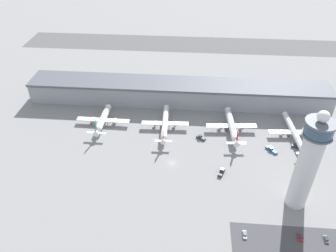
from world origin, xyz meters
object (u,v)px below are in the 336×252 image
Objects in this scene: airplane_gate_alpha at (103,120)px; service_truck_water at (297,147)px; control_tower at (308,162)px; service_truck_catering at (222,172)px; airplane_gate_bravo at (165,123)px; service_truck_fuel at (201,138)px; car_green_van at (300,237)px; airplane_gate_delta at (294,132)px; car_blue_compact at (326,239)px; airplane_gate_charlie at (232,126)px; service_truck_baggage at (271,150)px; car_navy_sedan at (245,234)px.

airplane_gate_alpha is 130.20m from service_truck_water.
service_truck_catering is at bearing 153.25° from control_tower.
airplane_gate_bravo is at bearing 141.05° from control_tower.
car_green_van is (46.70, -72.23, -0.39)m from service_truck_fuel.
service_truck_water is (0.42, -10.82, -3.07)m from airplane_gate_delta.
car_blue_compact is at bearing -66.88° from control_tower.
car_green_van is (26.20, -82.07, -4.17)m from airplane_gate_charlie.
airplane_gate_delta reaches higher than service_truck_catering.
car_blue_compact reaches higher than car_green_van.
service_truck_catering reaches higher than service_truck_fuel.
airplane_gate_bravo reaches higher than car_blue_compact.
airplane_gate_alpha is 88.48m from airplane_gate_charlie.
control_tower is 97.72m from airplane_gate_bravo.
service_truck_baggage is at bearing 96.76° from control_tower.
service_truck_baggage is 1.77× the size of car_navy_sedan.
service_truck_water is (61.31, -4.40, 0.11)m from service_truck_fuel.
control_tower reaches higher than airplane_gate_bravo.
airplane_gate_alpha is 8.71× the size of car_green_van.
service_truck_catering is at bearing -69.36° from service_truck_fuel.
control_tower reaches higher than car_green_van.
airplane_gate_alpha is 5.03× the size of service_truck_catering.
car_blue_compact is (-2.73, -68.01, -0.49)m from service_truck_water.
airplane_gate_alpha is 90.40m from service_truck_catering.
airplane_gate_charlie is 40.55m from airplane_gate_delta.
service_truck_baggage is (32.33, 22.90, -0.27)m from service_truck_catering.
car_green_van is (71.20, -81.42, -4.02)m from airplane_gate_bravo.
car_navy_sedan is at bearing -179.31° from car_blue_compact.
service_truck_water is 1.89× the size of car_green_van.
car_green_van is at bearing -100.23° from airplane_gate_delta.
car_green_van is at bearing -87.77° from service_truck_baggage.
airplane_gate_bravo reaches higher than service_truck_catering.
car_navy_sedan is at bearing -43.29° from airplane_gate_alpha.
control_tower is 134.34m from airplane_gate_alpha.
control_tower is 7.14× the size of service_truck_water.
service_truck_catering is 53.52m from car_green_van.
airplane_gate_bravo is at bearing 165.43° from service_truck_baggage.
airplane_gate_alpha is at bearing 136.71° from car_navy_sedan.
airplane_gate_delta is (128.87, -4.26, 0.03)m from airplane_gate_alpha.
car_green_van is at bearing -96.43° from control_tower.
service_truck_fuel is 93.14m from car_blue_compact.
service_truck_fuel is at bearing -173.98° from airplane_gate_delta.
service_truck_water is at bearing 14.04° from service_truck_baggage.
car_blue_compact is (-2.32, -78.84, -3.57)m from airplane_gate_delta.
service_truck_catering is at bearing -27.88° from airplane_gate_alpha.
car_navy_sedan reaches higher than car_green_van.
airplane_gate_charlie reaches higher than service_truck_water.
service_truck_baggage is 1.88× the size of car_green_van.
service_truck_baggage is at bearing -37.97° from airplane_gate_charlie.
service_truck_catering is 42.24m from car_navy_sedan.
airplane_gate_delta is 5.56× the size of service_truck_baggage.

